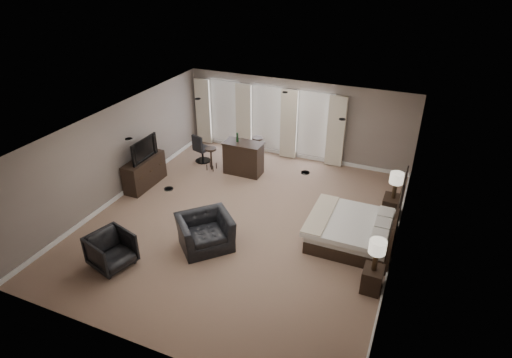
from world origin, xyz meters
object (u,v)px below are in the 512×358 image
at_px(nightstand_far, 391,207).
at_px(tv, 142,157).
at_px(lamp_near, 376,255).
at_px(bar_counter, 243,158).
at_px(bed, 346,219).
at_px(bar_stool_right, 257,148).
at_px(armchair_near, 205,227).
at_px(armchair_far, 111,249).
at_px(lamp_far, 395,186).
at_px(dresser, 145,172).
at_px(bar_stool_left, 211,159).
at_px(nightstand_near, 372,279).
at_px(desk_chair, 202,148).

height_order(nightstand_far, tv, tv).
relative_size(lamp_near, bar_counter, 0.59).
bearing_deg(bed, bar_stool_right, 137.72).
relative_size(nightstand_far, bar_counter, 0.51).
bearing_deg(lamp_near, bed, 121.54).
bearing_deg(lamp_near, armchair_near, -179.36).
xyz_separation_m(nightstand_far, tv, (-6.92, -1.07, 0.64)).
xyz_separation_m(nightstand_far, armchair_far, (-5.42, -4.36, 0.13)).
bearing_deg(bar_stool_right, lamp_far, -22.54).
distance_m(dresser, bar_stool_left, 2.12).
bearing_deg(tv, bar_counter, -52.03).
bearing_deg(nightstand_near, bar_stool_left, 148.05).
relative_size(nightstand_far, bar_stool_left, 0.82).
distance_m(lamp_far, bar_stool_left, 5.67).
relative_size(nightstand_far, tv, 0.55).
bearing_deg(armchair_near, desk_chair, 74.34).
bearing_deg(lamp_far, bar_stool_right, 157.46).
bearing_deg(bed, lamp_far, 58.46).
distance_m(lamp_far, armchair_near, 4.88).
bearing_deg(tv, lamp_near, -104.82).
height_order(lamp_far, desk_chair, lamp_far).
height_order(dresser, bar_stool_left, dresser).
relative_size(nightstand_near, lamp_far, 0.75).
bearing_deg(nightstand_far, desk_chair, 170.84).
bearing_deg(bar_stool_right, bed, -42.28).
distance_m(armchair_far, bar_counter, 5.20).
relative_size(nightstand_far, bar_stool_right, 0.80).
xyz_separation_m(dresser, tv, (0.00, 0.00, 0.51)).
bearing_deg(bar_counter, armchair_near, -79.28).
relative_size(bed, nightstand_far, 3.19).
relative_size(armchair_near, bar_stool_left, 1.63).
bearing_deg(bed, armchair_far, -147.26).
bearing_deg(lamp_near, desk_chair, 147.65).
distance_m(bed, desk_chair, 5.79).
height_order(lamp_far, armchair_near, lamp_far).
bearing_deg(armchair_near, bar_stool_right, 52.58).
relative_size(lamp_near, dresser, 0.47).
bearing_deg(bed, nightstand_near, -58.46).
xyz_separation_m(nightstand_far, bar_counter, (-4.57, 0.77, 0.22)).
relative_size(bar_stool_left, bar_stool_right, 0.97).
bearing_deg(bar_stool_right, lamp_near, -46.38).
bearing_deg(bed, lamp_near, -58.46).
bearing_deg(armchair_far, nightstand_far, -34.98).
distance_m(bar_counter, desk_chair, 1.59).
bearing_deg(bed, bar_counter, 148.91).
bearing_deg(armchair_far, bed, -41.08).
relative_size(nightstand_near, bar_counter, 0.44).
bearing_deg(tv, armchair_near, -121.52).
height_order(lamp_near, dresser, lamp_near).
height_order(bar_stool_left, desk_chair, desk_chair).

